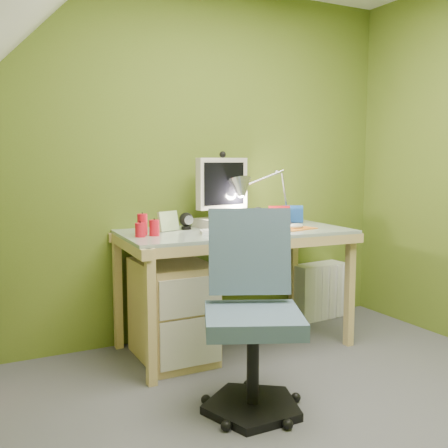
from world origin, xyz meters
name	(u,v)px	position (x,y,z in m)	size (l,w,h in m)	color
floor	(328,443)	(0.00, 0.00, -0.01)	(3.20, 3.20, 0.01)	#4F4F54
wall_back	(184,163)	(0.00, 1.60, 1.20)	(3.20, 0.01, 2.40)	#5C7122
desk	(235,289)	(0.20, 1.23, 0.39)	(1.45, 0.73, 0.78)	tan
monitor	(222,191)	(0.20, 1.41, 1.02)	(0.35, 0.20, 0.48)	beige
speaker_left	(186,221)	(-0.07, 1.39, 0.83)	(0.09, 0.09, 0.11)	black
speaker_right	(258,216)	(0.47, 1.39, 0.84)	(0.10, 0.10, 0.12)	black
keyboard	(234,232)	(0.12, 1.09, 0.79)	(0.41, 0.13, 0.02)	white
mousepad	(296,228)	(0.58, 1.09, 0.78)	(0.24, 0.17, 0.01)	orange
mouse	(296,226)	(0.58, 1.09, 0.79)	(0.10, 0.07, 0.04)	silver
amber_tumbler	(265,223)	(0.38, 1.15, 0.82)	(0.06, 0.06, 0.08)	brown
candle_cluster	(145,225)	(-0.40, 1.24, 0.84)	(0.17, 0.15, 0.13)	red
photo_frame_red	(280,215)	(0.62, 1.35, 0.84)	(0.15, 0.02, 0.13)	#B01217
photo_frame_blue	(293,214)	(0.76, 1.39, 0.84)	(0.14, 0.02, 0.12)	#154293
photo_frame_green	(168,221)	(-0.20, 1.37, 0.84)	(0.15, 0.02, 0.13)	#A3C185
desk_lamp	(279,185)	(0.65, 1.41, 1.05)	(0.51, 0.22, 0.55)	silver
task_chair	(253,317)	(-0.15, 0.40, 0.47)	(0.52, 0.52, 0.94)	#41586C
radiator	(319,291)	(1.09, 1.50, 0.21)	(0.43, 0.17, 0.43)	silver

